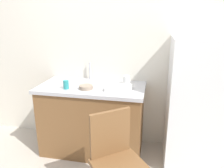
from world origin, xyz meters
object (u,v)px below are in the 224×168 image
Objects in this scene: chair at (117,161)px; terracotta_bowl at (86,87)px; cup_teal at (66,85)px; cup_white at (127,80)px; refrigerator at (196,104)px; dish_tray at (119,88)px.

terracotta_bowl is (-0.48, 0.71, 0.37)m from chair.
cup_white is at bearing 26.75° from cup_teal.
chair is 1.05m from cup_teal.
refrigerator is 9.26× the size of terracotta_bowl.
chair is 0.84m from dish_tray.
cup_white is (-0.79, 0.15, 0.19)m from refrigerator.
chair is (-0.72, -0.84, -0.21)m from refrigerator.
cup_white reaches higher than cup_teal.
refrigerator reaches higher than dish_tray.
dish_tray is 0.37m from terracotta_bowl.
cup_white is at bearing 78.27° from dish_tray.
dish_tray is 2.88× the size of cup_teal.
refrigerator is at bearing 6.83° from cup_teal.
dish_tray is (-0.12, 0.75, 0.38)m from chair.
cup_teal is at bearing -169.40° from terracotta_bowl.
cup_white is (0.05, 0.24, 0.02)m from dish_tray.
chair and terracotta_bowl have the same top height.
terracotta_bowl is at bearing -174.13° from dish_tray.
refrigerator reaches higher than terracotta_bowl.
chair is 0.93m from terracotta_bowl.
terracotta_bowl is (-1.20, -0.13, 0.16)m from refrigerator.
cup_teal is 0.97× the size of cup_white.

